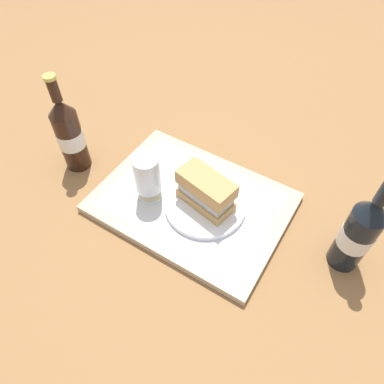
# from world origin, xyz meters

# --- Properties ---
(ground_plane) EXTENTS (3.00, 3.00, 0.00)m
(ground_plane) POSITION_xyz_m (0.00, 0.00, 0.00)
(ground_plane) COLOR olive
(tray) EXTENTS (0.44, 0.32, 0.02)m
(tray) POSITION_xyz_m (0.00, 0.00, 0.01)
(tray) COLOR tan
(tray) RESTS_ON ground_plane
(placemat) EXTENTS (0.38, 0.27, 0.00)m
(placemat) POSITION_xyz_m (0.00, 0.00, 0.02)
(placemat) COLOR silver
(placemat) RESTS_ON tray
(plate) EXTENTS (0.19, 0.19, 0.01)m
(plate) POSITION_xyz_m (-0.04, -0.00, 0.03)
(plate) COLOR white
(plate) RESTS_ON placemat
(sandwich) EXTENTS (0.14, 0.09, 0.08)m
(sandwich) POSITION_xyz_m (-0.03, -0.00, 0.08)
(sandwich) COLOR tan
(sandwich) RESTS_ON plate
(beer_glass) EXTENTS (0.06, 0.06, 0.12)m
(beer_glass) POSITION_xyz_m (0.09, 0.04, 0.09)
(beer_glass) COLOR silver
(beer_glass) RESTS_ON placemat
(beer_bottle) EXTENTS (0.07, 0.07, 0.27)m
(beer_bottle) POSITION_xyz_m (0.33, 0.04, 0.10)
(beer_bottle) COLOR black
(beer_bottle) RESTS_ON ground_plane
(second_bottle) EXTENTS (0.07, 0.07, 0.27)m
(second_bottle) POSITION_xyz_m (-0.35, -0.05, 0.10)
(second_bottle) COLOR black
(second_bottle) RESTS_ON ground_plane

